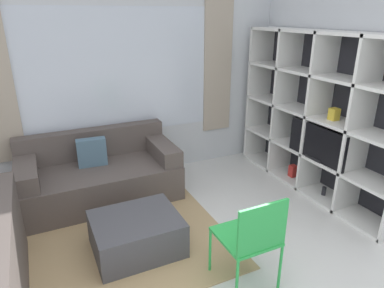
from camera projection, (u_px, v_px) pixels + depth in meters
wall_back at (119, 80)px, 4.43m from camera, size 5.79×0.11×2.70m
wall_right at (339, 85)px, 4.14m from camera, size 0.07×4.03×2.70m
area_rug at (75, 254)px, 3.28m from camera, size 2.98×1.85×0.01m
shelving_unit at (320, 116)px, 4.21m from camera, size 0.42×2.47×1.98m
couch_main at (100, 175)px, 4.20m from camera, size 1.83×0.92×0.80m
ottoman at (137, 234)px, 3.29m from camera, size 0.81×0.68×0.36m
folding_chair at (252, 235)px, 2.72m from camera, size 0.44×0.46×0.86m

